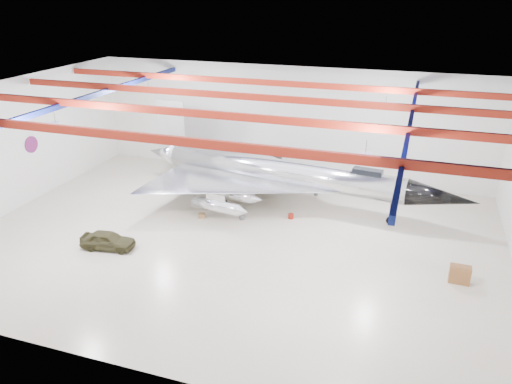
% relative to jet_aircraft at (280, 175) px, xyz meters
% --- Properties ---
extents(floor, '(40.00, 40.00, 0.00)m').
position_rel_jet_aircraft_xyz_m(floor, '(-1.53, -7.55, -2.70)').
color(floor, '#C3B39B').
rests_on(floor, ground).
extents(wall_back, '(40.00, 0.00, 40.00)m').
position_rel_jet_aircraft_xyz_m(wall_back, '(-1.53, 7.45, 2.80)').
color(wall_back, silver).
rests_on(wall_back, floor).
extents(wall_left, '(0.00, 30.00, 30.00)m').
position_rel_jet_aircraft_xyz_m(wall_left, '(-21.53, -7.55, 2.80)').
color(wall_left, silver).
rests_on(wall_left, floor).
extents(ceiling, '(40.00, 40.00, 0.00)m').
position_rel_jet_aircraft_xyz_m(ceiling, '(-1.53, -7.55, 8.30)').
color(ceiling, '#0A0F38').
rests_on(ceiling, wall_back).
extents(ceiling_structure, '(39.50, 29.50, 1.08)m').
position_rel_jet_aircraft_xyz_m(ceiling_structure, '(-1.53, -7.55, 7.62)').
color(ceiling_structure, maroon).
rests_on(ceiling_structure, ceiling).
extents(wall_roundel, '(0.10, 1.50, 1.50)m').
position_rel_jet_aircraft_xyz_m(wall_roundel, '(-21.47, -5.55, 2.30)').
color(wall_roundel, '#B21414').
rests_on(wall_roundel, wall_left).
extents(jet_aircraft, '(30.21, 19.20, 8.24)m').
position_rel_jet_aircraft_xyz_m(jet_aircraft, '(0.00, 0.00, 0.00)').
color(jet_aircraft, silver).
rests_on(jet_aircraft, floor).
extents(jeep, '(4.21, 2.20, 1.37)m').
position_rel_jet_aircraft_xyz_m(jeep, '(-9.77, -12.07, -2.02)').
color(jeep, '#35321A').
rests_on(jeep, floor).
extents(desk, '(1.34, 0.69, 1.22)m').
position_rel_jet_aircraft_xyz_m(desk, '(14.72, -8.70, -2.09)').
color(desk, brown).
rests_on(desk, floor).
extents(crate_ply, '(0.67, 0.60, 0.39)m').
position_rel_jet_aircraft_xyz_m(crate_ply, '(-5.38, -5.01, -2.51)').
color(crate_ply, olive).
rests_on(crate_ply, floor).
extents(engine_drum, '(0.53, 0.53, 0.41)m').
position_rel_jet_aircraft_xyz_m(engine_drum, '(-2.07, -4.24, -2.50)').
color(engine_drum, '#59595B').
rests_on(engine_drum, floor).
extents(crate_small, '(0.43, 0.39, 0.25)m').
position_rel_jet_aircraft_xyz_m(crate_small, '(-8.56, -0.27, -2.58)').
color(crate_small, '#59595B').
rests_on(crate_small, floor).
extents(tool_chest, '(0.50, 0.50, 0.42)m').
position_rel_jet_aircraft_xyz_m(tool_chest, '(1.76, -2.77, -2.50)').
color(tool_chest, maroon).
rests_on(tool_chest, floor).
extents(oil_barrel, '(0.58, 0.49, 0.38)m').
position_rel_jet_aircraft_xyz_m(oil_barrel, '(-5.22, -2.24, -2.52)').
color(oil_barrel, olive).
rests_on(oil_barrel, floor).
extents(spares_box, '(0.48, 0.48, 0.37)m').
position_rel_jet_aircraft_xyz_m(spares_box, '(2.70, 2.81, -2.52)').
color(spares_box, '#59595B').
rests_on(spares_box, floor).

